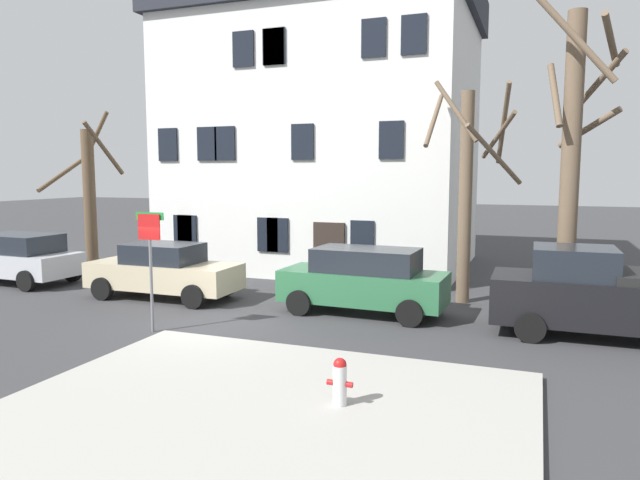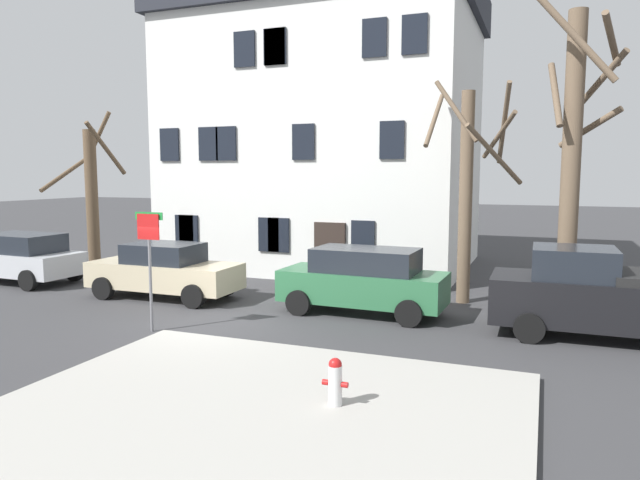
% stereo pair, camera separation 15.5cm
% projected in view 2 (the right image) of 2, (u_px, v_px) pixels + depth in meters
% --- Properties ---
extents(ground_plane, '(120.00, 120.00, 0.00)m').
position_uv_depth(ground_plane, '(212.00, 324.00, 14.47)').
color(ground_plane, '#38383A').
extents(sidewalk_slab, '(8.21, 7.54, 0.12)m').
position_uv_depth(sidewalk_slab, '(239.00, 425.00, 8.51)').
color(sidewalk_slab, '#A8A59E').
rests_on(sidewalk_slab, ground_plane).
extents(building_main, '(11.76, 9.01, 11.04)m').
position_uv_depth(building_main, '(328.00, 128.00, 23.63)').
color(building_main, white).
rests_on(building_main, ground_plane).
extents(tree_bare_near, '(2.49, 2.62, 6.16)m').
position_uv_depth(tree_bare_near, '(91.00, 193.00, 22.52)').
color(tree_bare_near, brown).
rests_on(tree_bare_near, ground_plane).
extents(tree_bare_mid, '(2.60, 2.88, 6.32)m').
position_uv_depth(tree_bare_mid, '(468.00, 185.00, 16.46)').
color(tree_bare_mid, brown).
rests_on(tree_bare_mid, ground_plane).
extents(tree_bare_far, '(2.33, 2.34, 8.23)m').
position_uv_depth(tree_bare_far, '(573.00, 152.00, 15.30)').
color(tree_bare_far, brown).
rests_on(tree_bare_far, ground_plane).
extents(car_silver_wagon, '(4.37, 2.22, 1.69)m').
position_uv_depth(car_silver_wagon, '(20.00, 257.00, 19.84)').
color(car_silver_wagon, '#B7BABF').
rests_on(car_silver_wagon, ground_plane).
extents(car_beige_sedan, '(4.63, 1.97, 1.66)m').
position_uv_depth(car_beige_sedan, '(164.00, 271.00, 17.40)').
color(car_beige_sedan, '#C6B793').
rests_on(car_beige_sedan, ground_plane).
extents(car_green_wagon, '(4.44, 2.03, 1.77)m').
position_uv_depth(car_green_wagon, '(363.00, 280.00, 15.43)').
color(car_green_wagon, '#2D6B42').
rests_on(car_green_wagon, ground_plane).
extents(pickup_truck_black, '(5.60, 2.18, 2.07)m').
position_uv_depth(pickup_truck_black, '(618.00, 296.00, 12.97)').
color(pickup_truck_black, black).
rests_on(pickup_truck_black, ground_plane).
extents(fire_hydrant, '(0.42, 0.22, 0.76)m').
position_uv_depth(fire_hydrant, '(335.00, 381.00, 9.06)').
color(fire_hydrant, silver).
rests_on(fire_hydrant, sidewalk_slab).
extents(street_sign_pole, '(0.76, 0.07, 2.85)m').
position_uv_depth(street_sign_pole, '(149.00, 249.00, 13.55)').
color(street_sign_pole, slate).
rests_on(street_sign_pole, ground_plane).
extents(bicycle_leaning, '(1.71, 0.48, 1.03)m').
position_uv_depth(bicycle_leaning, '(190.00, 276.00, 19.16)').
color(bicycle_leaning, black).
rests_on(bicycle_leaning, ground_plane).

